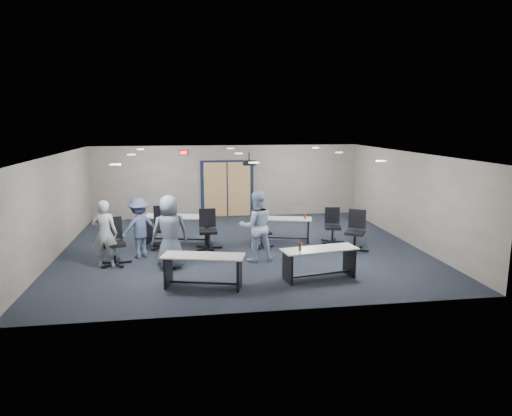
{
  "coord_description": "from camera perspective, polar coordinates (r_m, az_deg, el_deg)",
  "views": [
    {
      "loc": [
        -1.48,
        -12.58,
        3.58
      ],
      "look_at": [
        0.38,
        -0.3,
        1.21
      ],
      "focal_mm": 32.0,
      "sensor_mm": 36.0,
      "label": 1
    }
  ],
  "objects": [
    {
      "name": "person_back",
      "position": [
        12.48,
        -14.39,
        -2.4
      ],
      "size": [
        1.2,
        1.05,
        1.61
      ],
      "primitive_type": "imported",
      "rotation": [
        0.0,
        0.0,
        3.68
      ],
      "color": "#45557C",
      "rests_on": "floor"
    },
    {
      "name": "ceiling_can_lights",
      "position": [
        12.95,
        -2.05,
        6.75
      ],
      "size": [
        6.24,
        5.74,
        0.02
      ],
      "primitive_type": null,
      "color": "white",
      "rests_on": "ceiling"
    },
    {
      "name": "floor",
      "position": [
        13.16,
        -1.84,
        -5.0
      ],
      "size": [
        10.0,
        10.0,
        0.0
      ],
      "primitive_type": "plane",
      "color": "black",
      "rests_on": "ground"
    },
    {
      "name": "chair_back_a",
      "position": [
        13.25,
        -11.54,
        -2.43
      ],
      "size": [
        0.81,
        0.81,
        1.2
      ],
      "primitive_type": null,
      "rotation": [
        0.0,
        0.0,
        0.07
      ],
      "color": "black",
      "rests_on": "floor"
    },
    {
      "name": "chair_back_b",
      "position": [
        12.96,
        -6.01,
        -2.72
      ],
      "size": [
        0.72,
        0.72,
        1.13
      ],
      "primitive_type": null,
      "rotation": [
        0.0,
        0.0,
        0.01
      ],
      "color": "black",
      "rests_on": "floor"
    },
    {
      "name": "chair_back_d",
      "position": [
        13.74,
        9.56,
        -2.22
      ],
      "size": [
        0.78,
        0.78,
        1.05
      ],
      "primitive_type": null,
      "rotation": [
        0.0,
        0.0,
        -0.21
      ],
      "color": "black",
      "rests_on": "floor"
    },
    {
      "name": "chair_loose_left",
      "position": [
        12.02,
        -17.34,
        -4.09
      ],
      "size": [
        0.92,
        0.92,
        1.19
      ],
      "primitive_type": null,
      "rotation": [
        0.0,
        0.0,
        0.27
      ],
      "color": "black",
      "rests_on": "floor"
    },
    {
      "name": "table_back_right",
      "position": [
        13.8,
        3.32,
        -2.17
      ],
      "size": [
        1.85,
        1.0,
        0.83
      ],
      "rotation": [
        0.0,
        0.0,
        -0.25
      ],
      "color": "beige",
      "rests_on": "floor"
    },
    {
      "name": "table_front_right",
      "position": [
        10.63,
        7.88,
        -6.19
      ],
      "size": [
        1.84,
        0.87,
        0.98
      ],
      "rotation": [
        0.0,
        0.0,
        0.17
      ],
      "color": "beige",
      "rests_on": "floor"
    },
    {
      "name": "ceiling_projector",
      "position": [
        13.25,
        -0.87,
        5.7
      ],
      "size": [
        0.35,
        0.32,
        0.37
      ],
      "color": "black",
      "rests_on": "ceiling"
    },
    {
      "name": "person_gray",
      "position": [
        11.87,
        -18.39,
        -3.08
      ],
      "size": [
        0.66,
        0.48,
        1.7
      ],
      "primitive_type": "imported",
      "rotation": [
        0.0,
        0.0,
        3.02
      ],
      "color": "#9BA3A9",
      "rests_on": "floor"
    },
    {
      "name": "front_wall",
      "position": [
        8.51,
        1.7,
        -4.4
      ],
      "size": [
        10.0,
        0.04,
        2.7
      ],
      "primitive_type": "cube",
      "color": "slate",
      "rests_on": "floor"
    },
    {
      "name": "ceiling",
      "position": [
        12.7,
        -1.92,
        6.81
      ],
      "size": [
        10.0,
        9.0,
        0.04
      ],
      "primitive_type": "cube",
      "color": "silver",
      "rests_on": "back_wall"
    },
    {
      "name": "table_front_left",
      "position": [
        10.06,
        -6.6,
        -7.14
      ],
      "size": [
        1.87,
        1.02,
        0.72
      ],
      "rotation": [
        0.0,
        0.0,
        -0.25
      ],
      "color": "beige",
      "rests_on": "floor"
    },
    {
      "name": "chair_loose_right",
      "position": [
        13.0,
        12.27,
        -2.83
      ],
      "size": [
        0.99,
        0.99,
        1.15
      ],
      "primitive_type": null,
      "rotation": [
        0.0,
        0.0,
        -0.57
      ],
      "color": "black",
      "rests_on": "floor"
    },
    {
      "name": "person_plaid",
      "position": [
        11.36,
        -10.75,
        -2.97
      ],
      "size": [
        1.0,
        0.76,
        1.83
      ],
      "primitive_type": "imported",
      "rotation": [
        0.0,
        0.0,
        3.36
      ],
      "color": "#4F5E6D",
      "rests_on": "floor"
    },
    {
      "name": "chair_back_c",
      "position": [
        12.98,
        0.77,
        -2.91
      ],
      "size": [
        0.75,
        0.75,
        1.01
      ],
      "primitive_type": null,
      "rotation": [
        0.0,
        0.0,
        0.2
      ],
      "color": "black",
      "rests_on": "floor"
    },
    {
      "name": "left_wall",
      "position": [
        13.25,
        -23.88,
        0.17
      ],
      "size": [
        0.04,
        9.0,
        2.7
      ],
      "primitive_type": "cube",
      "color": "slate",
      "rests_on": "floor"
    },
    {
      "name": "person_lightblue",
      "position": [
        11.77,
        0.05,
        -2.3
      ],
      "size": [
        0.95,
        0.77,
        1.83
      ],
      "primitive_type": "imported",
      "rotation": [
        0.0,
        0.0,
        3.24
      ],
      "color": "#B2C8EC",
      "rests_on": "floor"
    },
    {
      "name": "double_door",
      "position": [
        17.29,
        -3.61,
        2.35
      ],
      "size": [
        2.0,
        0.07,
        2.2
      ],
      "color": "black",
      "rests_on": "back_wall"
    },
    {
      "name": "back_wall",
      "position": [
        17.29,
        -3.64,
        3.35
      ],
      "size": [
        10.0,
        0.04,
        2.7
      ],
      "primitive_type": "cube",
      "color": "slate",
      "rests_on": "floor"
    },
    {
      "name": "table_back_left",
      "position": [
        13.79,
        -9.69,
        -2.04
      ],
      "size": [
        2.1,
        1.12,
        0.81
      ],
      "rotation": [
        0.0,
        0.0,
        -0.24
      ],
      "color": "beige",
      "rests_on": "floor"
    },
    {
      "name": "right_wall",
      "position": [
        14.32,
        18.41,
        1.27
      ],
      "size": [
        0.04,
        9.0,
        2.7
      ],
      "primitive_type": "cube",
      "color": "slate",
      "rests_on": "floor"
    },
    {
      "name": "exit_sign",
      "position": [
        17.06,
        -9.06,
        6.85
      ],
      "size": [
        0.32,
        0.07,
        0.18
      ],
      "color": "black",
      "rests_on": "back_wall"
    }
  ]
}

